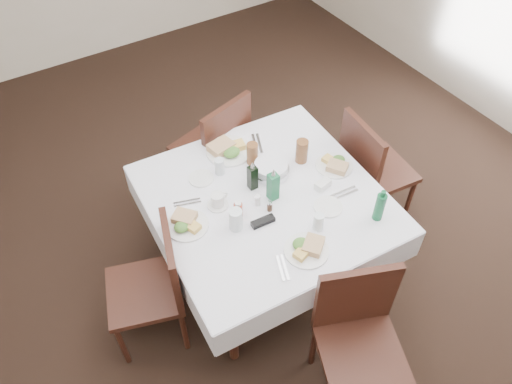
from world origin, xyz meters
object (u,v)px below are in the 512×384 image
at_px(chair_east, 370,166).
at_px(water_e, 302,151).
at_px(chair_north, 217,145).
at_px(green_bottle, 380,206).
at_px(dining_table, 265,205).
at_px(water_n, 220,166).
at_px(water_s, 319,222).
at_px(coffee_mug, 218,200).
at_px(oil_cruet_green, 273,185).
at_px(bread_basket, 271,169).
at_px(chair_west, 157,281).
at_px(ketchup_bottle, 238,209).
at_px(oil_cruet_dark, 252,177).
at_px(water_w, 236,220).
at_px(chair_south, 358,330).

relative_size(chair_east, water_e, 6.74).
relative_size(chair_north, green_bottle, 4.29).
height_order(dining_table, water_n, water_n).
bearing_deg(water_n, dining_table, -67.97).
relative_size(water_s, coffee_mug, 0.80).
xyz_separation_m(chair_north, green_bottle, (0.38, -1.28, 0.31)).
xyz_separation_m(dining_table, oil_cruet_green, (0.03, -0.03, 0.18)).
bearing_deg(chair_north, bread_basket, -85.10).
height_order(chair_east, chair_west, chair_east).
relative_size(oil_cruet_green, ketchup_bottle, 2.15).
bearing_deg(ketchup_bottle, oil_cruet_dark, 38.03).
distance_m(water_n, oil_cruet_green, 0.40).
xyz_separation_m(water_w, coffee_mug, (-0.00, 0.21, -0.03)).
height_order(chair_east, ketchup_bottle, chair_east).
height_order(dining_table, oil_cruet_green, oil_cruet_green).
bearing_deg(chair_west, oil_cruet_dark, 11.73).
xyz_separation_m(chair_west, coffee_mug, (0.51, 0.14, 0.28)).
height_order(water_n, oil_cruet_green, oil_cruet_green).
bearing_deg(water_s, bread_basket, 88.06).
bearing_deg(ketchup_bottle, water_n, 77.39).
distance_m(chair_north, oil_cruet_green, 0.88).
bearing_deg(chair_west, ketchup_bottle, 0.67).
bearing_deg(oil_cruet_dark, coffee_mug, -175.96).
bearing_deg(oil_cruet_green, water_s, -75.59).
distance_m(water_w, green_bottle, 0.84).
distance_m(oil_cruet_dark, coffee_mug, 0.26).
relative_size(chair_north, water_n, 8.50).
height_order(chair_north, coffee_mug, chair_north).
distance_m(water_w, oil_cruet_green, 0.33).
relative_size(water_e, green_bottle, 0.62).
bearing_deg(water_w, dining_table, 22.06).
height_order(chair_south, bread_basket, chair_south).
bearing_deg(water_s, oil_cruet_dark, 106.90).
height_order(chair_north, chair_west, chair_north).
distance_m(water_s, oil_cruet_green, 0.36).
height_order(chair_south, water_e, chair_south).
bearing_deg(coffee_mug, dining_table, -18.73).
height_order(bread_basket, oil_cruet_green, oil_cruet_green).
bearing_deg(oil_cruet_green, water_e, 27.43).
bearing_deg(green_bottle, water_w, 153.01).
xyz_separation_m(chair_west, water_e, (1.17, 0.20, 0.31)).
relative_size(dining_table, chair_south, 1.55).
bearing_deg(ketchup_bottle, chair_east, 2.74).
height_order(water_n, water_w, water_w).
relative_size(ketchup_bottle, coffee_mug, 0.81).
bearing_deg(water_w, chair_south, -70.95).
bearing_deg(water_w, water_n, 72.21).
bearing_deg(chair_south, ketchup_bottle, 103.96).
distance_m(ketchup_bottle, coffee_mug, 0.15).
height_order(chair_east, water_s, chair_east).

